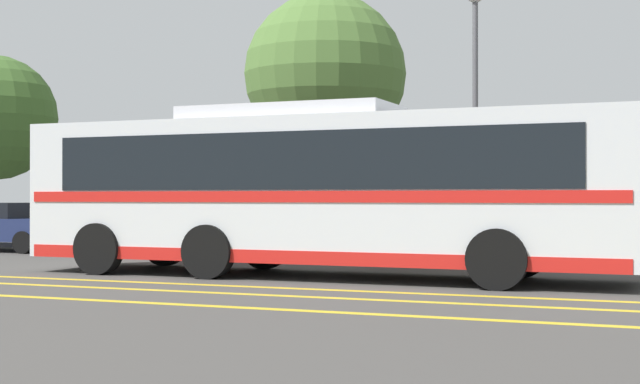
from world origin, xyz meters
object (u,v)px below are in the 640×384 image
(parked_car_2, at_px, (446,232))
(street_lamp, at_px, (475,65))
(parked_car_0, at_px, (2,226))
(parked_car_1, at_px, (204,229))
(transit_bus, at_px, (319,187))
(tree_0, at_px, (325,75))

(parked_car_2, relative_size, street_lamp, 0.64)
(parked_car_0, bearing_deg, street_lamp, 97.35)
(parked_car_1, relative_size, parked_car_2, 0.97)
(transit_bus, xyz_separation_m, tree_0, (-2.73, 7.44, 3.22))
(parked_car_1, bearing_deg, parked_car_0, -87.36)
(parked_car_0, height_order, parked_car_2, parked_car_2)
(parked_car_0, relative_size, tree_0, 0.64)
(transit_bus, height_order, street_lamp, street_lamp)
(street_lamp, height_order, tree_0, tree_0)
(parked_car_2, xyz_separation_m, tree_0, (-4.22, 3.42, 4.19))
(parked_car_1, bearing_deg, tree_0, 154.30)
(parked_car_2, distance_m, street_lamp, 4.80)
(parked_car_1, bearing_deg, parked_car_2, 94.15)
(transit_bus, height_order, parked_car_1, transit_bus)
(parked_car_0, height_order, parked_car_1, parked_car_1)
(parked_car_0, xyz_separation_m, street_lamp, (12.90, 2.16, 4.13))
(tree_0, bearing_deg, parked_car_1, -120.54)
(parked_car_2, bearing_deg, tree_0, -130.22)
(parked_car_1, relative_size, street_lamp, 0.62)
(transit_bus, bearing_deg, parked_car_0, -110.33)
(tree_0, bearing_deg, street_lamp, -12.02)
(transit_bus, distance_m, street_lamp, 7.41)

